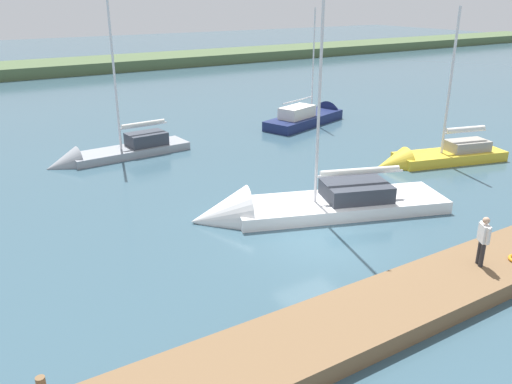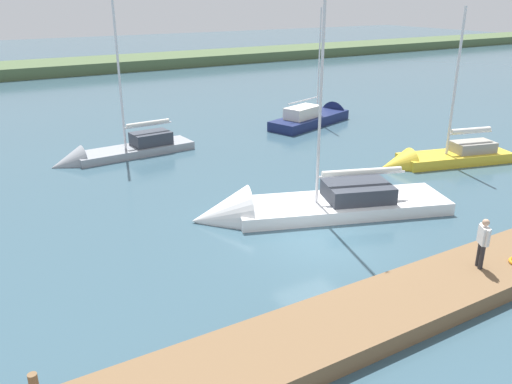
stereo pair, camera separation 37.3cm
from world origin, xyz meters
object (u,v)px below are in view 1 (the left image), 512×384
at_px(sailboat_outer_mooring, 295,210).
at_px(sailboat_mid_channel, 112,156).
at_px(sailboat_far_right, 432,160).
at_px(person_on_dock, 483,238).
at_px(sailboat_inner_slip, 314,118).

distance_m(sailboat_outer_mooring, sailboat_mid_channel, 12.17).
distance_m(sailboat_outer_mooring, sailboat_far_right, 10.36).
distance_m(sailboat_outer_mooring, person_on_dock, 7.52).
bearing_deg(sailboat_inner_slip, sailboat_far_right, -111.47).
bearing_deg(sailboat_far_right, sailboat_inner_slip, -78.22).
bearing_deg(person_on_dock, sailboat_far_right, 77.29).
xyz_separation_m(sailboat_outer_mooring, sailboat_inner_slip, (-10.83, -12.65, 0.05)).
xyz_separation_m(sailboat_outer_mooring, sailboat_far_right, (-10.21, -1.74, -0.00)).
distance_m(sailboat_mid_channel, sailboat_inner_slip, 14.72).
bearing_deg(sailboat_outer_mooring, sailboat_far_right, -150.57).
relative_size(sailboat_far_right, person_on_dock, 5.42).
height_order(sailboat_inner_slip, person_on_dock, sailboat_inner_slip).
xyz_separation_m(sailboat_mid_channel, sailboat_far_right, (-14.06, 9.81, 0.02)).
bearing_deg(sailboat_mid_channel, sailboat_inner_slip, -179.17).
relative_size(sailboat_mid_channel, person_on_dock, 5.85).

